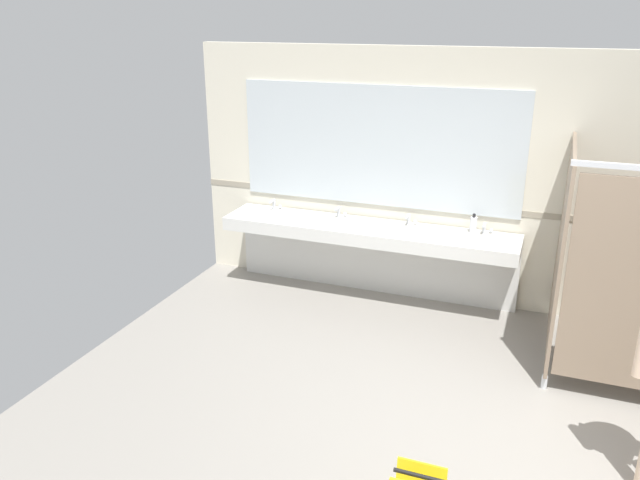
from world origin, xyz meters
The scene contains 6 objects.
ground_plane centered at (0.00, 0.00, -0.05)m, with size 7.55×5.74×0.10m, color gray.
wall_back centered at (0.00, 2.63, 1.32)m, with size 7.55×0.12×2.64m, color beige.
wall_back_tile_band centered at (0.00, 2.57, 1.05)m, with size 7.55×0.01×0.06m, color #9E937F.
vanity_counter centered at (-1.74, 2.34, 0.62)m, with size 3.12×0.59×0.95m.
mirror_panel centered at (-1.74, 2.56, 1.62)m, with size 3.02×0.02×1.27m, color silver.
soap_dispenser centered at (-0.67, 2.43, 0.92)m, with size 0.07×0.07×0.20m.
Camera 1 is at (0.03, -3.75, 2.94)m, focal length 35.32 mm.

